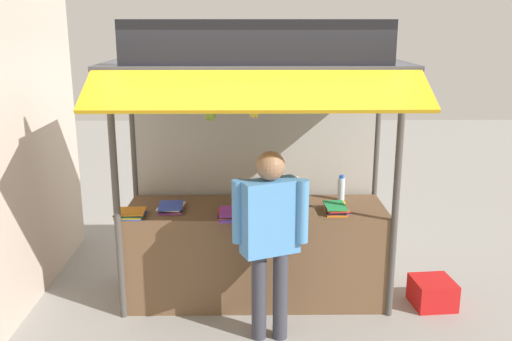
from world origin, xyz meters
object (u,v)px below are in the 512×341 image
(plastic_crate, at_px, (432,293))
(banana_bunch_inner_left, at_px, (254,108))
(magazine_stack_center, at_px, (130,214))
(magazine_stack_far_right, at_px, (336,208))
(vendor_person, at_px, (270,229))
(banana_bunch_leftmost, at_px, (283,104))
(water_bottle_back_left, at_px, (271,191))
(magazine_stack_front_left, at_px, (232,214))
(magazine_stack_left, at_px, (171,207))
(banana_bunch_inner_right, at_px, (210,111))
(water_bottle_right, at_px, (283,195))
(water_bottle_mid_left, at_px, (341,188))
(water_bottle_mid_right, at_px, (296,190))

(plastic_crate, bearing_deg, banana_bunch_inner_left, -170.79)
(magazine_stack_center, relative_size, magazine_stack_far_right, 0.84)
(vendor_person, bearing_deg, banana_bunch_leftmost, 46.31)
(banana_bunch_leftmost, bearing_deg, water_bottle_back_left, 96.16)
(magazine_stack_front_left, distance_m, magazine_stack_far_right, 0.94)
(magazine_stack_left, relative_size, vendor_person, 0.19)
(magazine_stack_left, distance_m, plastic_crate, 2.54)
(water_bottle_back_left, bearing_deg, magazine_stack_front_left, -133.91)
(magazine_stack_left, xyz_separation_m, banana_bunch_inner_right, (0.40, -0.40, 0.94))
(vendor_person, bearing_deg, plastic_crate, -3.19)
(water_bottle_right, distance_m, plastic_crate, 1.65)
(magazine_stack_center, height_order, banana_bunch_inner_right, banana_bunch_inner_right)
(magazine_stack_center, distance_m, banana_bunch_inner_right, 1.22)
(water_bottle_mid_left, bearing_deg, banana_bunch_inner_right, -149.90)
(water_bottle_mid_left, distance_m, plastic_crate, 1.28)
(water_bottle_right, bearing_deg, water_bottle_mid_right, 43.55)
(water_bottle_mid_left, distance_m, banana_bunch_leftmost, 1.30)
(water_bottle_right, xyz_separation_m, banana_bunch_leftmost, (-0.05, -0.51, 0.92))
(water_bottle_back_left, xyz_separation_m, water_bottle_right, (0.11, -0.06, -0.02))
(water_bottle_mid_right, distance_m, magazine_stack_center, 1.54)
(magazine_stack_left, relative_size, magazine_stack_far_right, 0.98)
(magazine_stack_front_left, relative_size, banana_bunch_leftmost, 1.30)
(vendor_person, bearing_deg, banana_bunch_inner_left, 92.34)
(water_bottle_mid_left, relative_size, water_bottle_mid_right, 0.99)
(water_bottle_mid_right, height_order, banana_bunch_inner_right, banana_bunch_inner_right)
(water_bottle_back_left, distance_m, banana_bunch_inner_left, 1.05)
(vendor_person, bearing_deg, water_bottle_back_left, 64.70)
(water_bottle_mid_left, bearing_deg, magazine_stack_center, -166.86)
(water_bottle_mid_left, xyz_separation_m, water_bottle_right, (-0.56, -0.18, -0.01))
(banana_bunch_leftmost, height_order, vendor_person, banana_bunch_leftmost)
(magazine_stack_left, xyz_separation_m, vendor_person, (0.88, -0.67, 0.04))
(water_bottle_right, bearing_deg, banana_bunch_inner_left, -118.37)
(banana_bunch_inner_left, bearing_deg, plastic_crate, 9.21)
(water_bottle_back_left, height_order, magazine_stack_left, water_bottle_back_left)
(water_bottle_right, xyz_separation_m, magazine_stack_front_left, (-0.47, -0.31, -0.08))
(water_bottle_mid_right, relative_size, banana_bunch_inner_right, 0.81)
(water_bottle_right, height_order, vendor_person, vendor_person)
(magazine_stack_center, height_order, vendor_person, vendor_person)
(water_bottle_mid_right, bearing_deg, magazine_stack_front_left, -144.13)
(water_bottle_mid_left, height_order, magazine_stack_far_right, water_bottle_mid_left)
(banana_bunch_leftmost, bearing_deg, magazine_stack_center, 169.76)
(magazine_stack_front_left, bearing_deg, magazine_stack_left, 160.08)
(water_bottle_mid_right, xyz_separation_m, magazine_stack_front_left, (-0.59, -0.43, -0.09))
(magazine_stack_front_left, height_order, banana_bunch_inner_right, banana_bunch_inner_right)
(water_bottle_back_left, xyz_separation_m, banana_bunch_inner_left, (-0.17, -0.57, 0.86))
(banana_bunch_inner_right, bearing_deg, magazine_stack_front_left, 51.99)
(magazine_stack_center, relative_size, banana_bunch_inner_left, 0.93)
(banana_bunch_inner_right, bearing_deg, water_bottle_back_left, 48.04)
(water_bottle_mid_right, distance_m, water_bottle_back_left, 0.24)
(banana_bunch_inner_right, bearing_deg, water_bottle_mid_left, 30.10)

